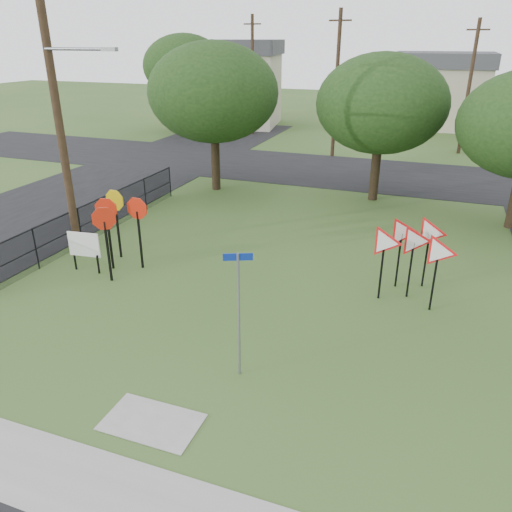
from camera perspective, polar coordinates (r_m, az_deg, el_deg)
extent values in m
plane|color=#30511E|center=(12.72, -6.11, -11.57)|extent=(140.00, 140.00, 0.00)
cube|color=gray|center=(10.09, -17.61, -24.11)|extent=(30.00, 1.60, 0.02)
cube|color=black|center=(26.57, -20.17, 6.24)|extent=(8.00, 50.00, 0.02)
cube|color=black|center=(30.50, 10.77, 9.39)|extent=(60.00, 8.00, 0.02)
cube|color=gray|center=(11.09, -11.82, -18.09)|extent=(2.00, 1.20, 0.02)
cylinder|color=gray|center=(11.30, -1.97, -6.96)|extent=(0.06, 0.06, 3.11)
cube|color=navy|center=(10.63, -2.08, -0.11)|extent=(0.60, 0.27, 0.17)
cube|color=black|center=(17.56, -16.35, 1.68)|extent=(0.06, 0.06, 2.05)
cube|color=black|center=(17.36, -13.11, 1.79)|extent=(0.06, 0.06, 2.05)
cube|color=black|center=(16.67, -16.54, 0.47)|extent=(0.06, 0.06, 2.05)
cube|color=black|center=(18.42, -15.47, 2.81)|extent=(0.06, 0.06, 2.05)
cube|color=black|center=(15.39, 14.12, -1.71)|extent=(0.06, 0.06, 1.80)
cube|color=black|center=(15.72, 17.19, -1.53)|extent=(0.06, 0.06, 1.80)
cube|color=black|center=(15.17, 19.64, -2.81)|extent=(0.06, 0.06, 1.80)
cube|color=black|center=(16.28, 15.96, -0.49)|extent=(0.06, 0.06, 1.80)
cube|color=black|center=(16.54, 18.81, -0.48)|extent=(0.06, 0.06, 1.80)
cube|color=black|center=(18.13, -19.97, -0.49)|extent=(0.05, 0.05, 0.66)
cube|color=black|center=(17.57, -17.59, -0.93)|extent=(0.05, 0.05, 0.66)
cube|color=white|center=(17.60, -19.08, 1.25)|extent=(1.13, 0.17, 0.85)
cylinder|color=#3C2B1C|center=(18.46, -21.74, 14.87)|extent=(0.28, 0.28, 10.00)
cylinder|color=gray|center=(17.47, -19.83, 21.37)|extent=(2.40, 0.10, 0.10)
cube|color=gray|center=(16.74, -16.40, 21.73)|extent=(0.50, 0.18, 0.12)
cylinder|color=#3C2B1C|center=(34.03, 9.16, 18.63)|extent=(0.24, 0.24, 9.00)
cube|color=#3C2B1C|center=(33.93, 9.61, 25.02)|extent=(1.40, 0.10, 0.10)
cylinder|color=#3C2B1C|center=(37.37, 23.14, 17.17)|extent=(0.24, 0.24, 8.50)
cube|color=#3C2B1C|center=(37.24, 24.07, 22.55)|extent=(1.40, 0.10, 0.10)
cylinder|color=#3C2B1C|center=(42.03, -0.41, 19.81)|extent=(0.24, 0.24, 9.00)
cube|color=#3C2B1C|center=(41.94, -0.43, 24.99)|extent=(1.40, 0.10, 0.10)
cylinder|color=black|center=(18.49, -23.86, 0.76)|extent=(0.05, 0.05, 1.50)
cylinder|color=black|center=(20.07, -19.48, 3.18)|extent=(0.05, 0.05, 1.50)
cylinder|color=black|center=(21.77, -15.75, 5.21)|extent=(0.05, 0.05, 1.50)
cylinder|color=black|center=(23.57, -12.55, 6.92)|extent=(0.05, 0.05, 1.50)
cylinder|color=black|center=(25.45, -9.80, 8.37)|extent=(0.05, 0.05, 1.50)
cube|color=black|center=(20.69, -17.78, 6.09)|extent=(0.03, 11.50, 0.03)
cube|color=black|center=(20.90, -17.54, 4.24)|extent=(0.03, 11.50, 0.03)
cube|color=black|center=(20.90, -17.54, 4.24)|extent=(0.01, 11.50, 1.50)
cube|color=#BCB598|center=(47.34, -3.37, 18.38)|extent=(10.08, 8.46, 6.00)
cube|color=#414246|center=(47.15, -3.49, 22.74)|extent=(10.58, 8.88, 1.20)
cube|color=#BCB598|center=(49.46, 20.15, 16.71)|extent=(8.00, 8.00, 5.00)
cube|color=#414246|center=(49.26, 20.68, 20.26)|extent=(8.40, 8.40, 1.20)
cylinder|color=black|center=(26.32, -4.63, 10.40)|extent=(0.44, 0.44, 2.62)
ellipsoid|color=black|center=(25.74, -4.90, 18.12)|extent=(6.40, 6.40, 4.80)
cylinder|color=black|center=(25.13, 13.42, 9.00)|extent=(0.44, 0.44, 2.45)
ellipsoid|color=black|center=(24.54, 14.17, 16.52)|extent=(6.00, 6.00, 4.50)
cylinder|color=black|center=(44.80, -7.88, 15.85)|extent=(0.44, 0.44, 2.80)
ellipsoid|color=black|center=(44.46, -8.17, 20.68)|extent=(6.80, 6.80, 5.10)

